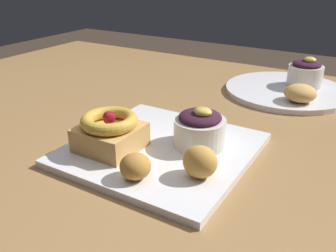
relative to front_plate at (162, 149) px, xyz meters
name	(u,v)px	position (x,y,z in m)	size (l,w,h in m)	color
dining_table	(173,157)	(-0.06, 0.14, -0.10)	(1.43, 0.95, 0.73)	olive
front_plate	(162,149)	(0.00, 0.00, 0.00)	(0.28, 0.28, 0.01)	white
cake_slice	(110,132)	(-0.07, -0.05, 0.04)	(0.09, 0.09, 0.06)	tan
berry_ramekin	(200,129)	(0.05, 0.03, 0.04)	(0.08, 0.08, 0.07)	silver
fritter_front	(135,166)	(0.02, -0.10, 0.02)	(0.04, 0.04, 0.04)	#BC7F38
fritter_middle	(200,162)	(0.09, -0.05, 0.03)	(0.05, 0.04, 0.05)	gold
back_plate	(287,90)	(0.10, 0.40, 0.00)	(0.29, 0.29, 0.01)	white
back_ramekin	(305,73)	(0.13, 0.44, 0.04)	(0.08, 0.08, 0.07)	silver
back_pastry	(300,93)	(0.14, 0.33, 0.02)	(0.07, 0.07, 0.04)	tan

